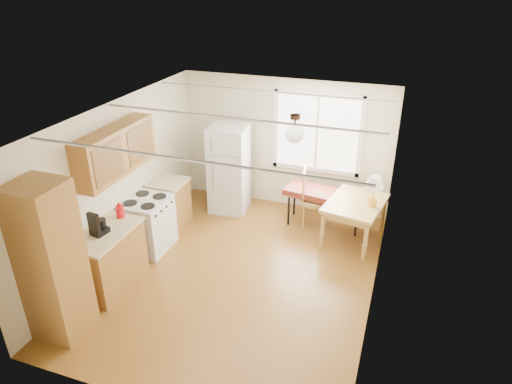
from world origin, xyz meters
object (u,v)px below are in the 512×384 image
at_px(refrigerator, 229,169).
at_px(chair, 309,194).
at_px(dining_table, 355,207).
at_px(bench, 325,195).

distance_m(refrigerator, chair, 1.60).
distance_m(dining_table, chair, 0.88).
xyz_separation_m(refrigerator, chair, (1.58, -0.14, -0.21)).
bearing_deg(bench, refrigerator, -172.46).
relative_size(refrigerator, bench, 1.10).
height_order(refrigerator, dining_table, refrigerator).
distance_m(bench, chair, 0.30).
bearing_deg(dining_table, chair, 176.68).
distance_m(bench, dining_table, 0.65).
distance_m(refrigerator, dining_table, 2.47).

